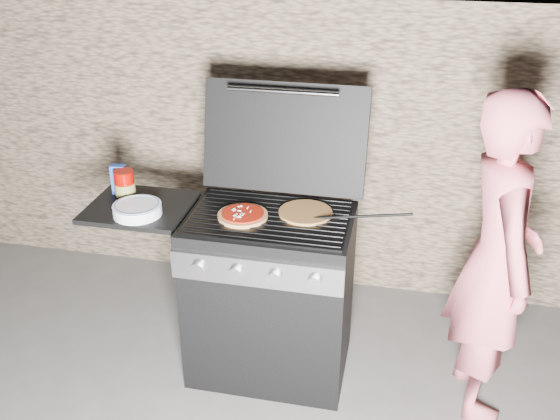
% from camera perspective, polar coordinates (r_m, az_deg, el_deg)
% --- Properties ---
extents(ground, '(50.00, 50.00, 0.00)m').
position_cam_1_polar(ground, '(3.51, -0.82, -13.86)').
color(ground, '#4C4945').
extents(stone_wall, '(8.00, 0.35, 1.80)m').
position_cam_1_polar(stone_wall, '(3.94, 2.48, 6.25)').
color(stone_wall, '#997F61').
rests_on(stone_wall, ground).
extents(gas_grill, '(1.34, 0.79, 0.91)m').
position_cam_1_polar(gas_grill, '(3.28, -5.17, -7.20)').
color(gas_grill, black).
rests_on(gas_grill, ground).
extents(pizza_topped, '(0.32, 0.32, 0.03)m').
position_cam_1_polar(pizza_topped, '(2.98, -3.43, -0.42)').
color(pizza_topped, tan).
rests_on(pizza_topped, gas_grill).
extents(pizza_plain, '(0.31, 0.31, 0.01)m').
position_cam_1_polar(pizza_plain, '(3.01, 2.34, -0.22)').
color(pizza_plain, '#B3873C').
rests_on(pizza_plain, gas_grill).
extents(sauce_jar, '(0.12, 0.12, 0.15)m').
position_cam_1_polar(sauce_jar, '(3.25, -14.01, 2.25)').
color(sauce_jar, '#960400').
rests_on(sauce_jar, gas_grill).
extents(blue_carton, '(0.08, 0.05, 0.16)m').
position_cam_1_polar(blue_carton, '(3.31, -14.52, 2.73)').
color(blue_carton, navy).
rests_on(blue_carton, gas_grill).
extents(plate_stack, '(0.28, 0.28, 0.05)m').
position_cam_1_polar(plate_stack, '(3.09, -12.92, 0.04)').
color(plate_stack, white).
rests_on(plate_stack, gas_grill).
extents(person, '(0.48, 0.64, 1.61)m').
position_cam_1_polar(person, '(3.01, 19.14, -4.39)').
color(person, '#DD606E').
rests_on(person, ground).
extents(tongs, '(0.49, 0.03, 0.10)m').
position_cam_1_polar(tongs, '(2.91, 7.18, -0.50)').
color(tongs, black).
rests_on(tongs, gas_grill).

